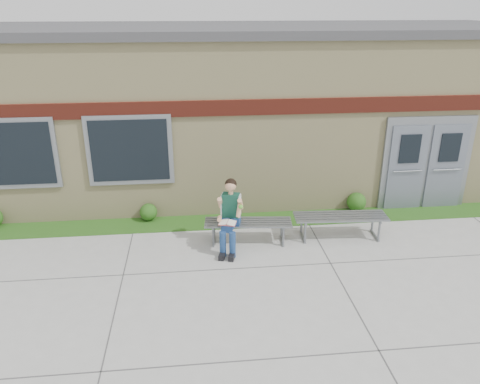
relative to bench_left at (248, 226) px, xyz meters
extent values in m
plane|color=#9E9E99|center=(0.50, -1.57, -0.37)|extent=(80.00, 80.00, 0.00)
cube|color=#244813|center=(0.50, 1.03, -0.36)|extent=(16.00, 0.80, 0.02)
cube|color=beige|center=(0.50, 4.43, 1.63)|extent=(16.00, 6.00, 4.00)
cube|color=#3F3F42|center=(0.50, 4.43, 3.73)|extent=(16.20, 6.20, 0.20)
cube|color=maroon|center=(0.50, 1.40, 2.23)|extent=(16.00, 0.06, 0.35)
cube|color=slate|center=(-5.00, 1.39, 1.33)|extent=(1.90, 0.08, 1.60)
cube|color=black|center=(-5.00, 1.35, 1.33)|extent=(1.70, 0.04, 1.40)
cube|color=slate|center=(-2.50, 1.39, 1.33)|extent=(1.90, 0.08, 1.60)
cube|color=black|center=(-2.50, 1.35, 1.33)|extent=(1.70, 0.04, 1.40)
cube|color=slate|center=(4.50, 1.39, 0.78)|extent=(2.20, 0.08, 2.30)
cube|color=slate|center=(4.00, 1.34, 0.68)|extent=(0.92, 0.06, 2.10)
cube|color=slate|center=(5.00, 1.34, 0.68)|extent=(0.92, 0.06, 2.10)
cube|color=slate|center=(0.00, 0.00, 0.09)|extent=(1.87, 0.68, 0.04)
cube|color=slate|center=(-0.73, 0.00, -0.16)|extent=(0.09, 0.51, 0.42)
cube|color=slate|center=(0.73, 0.00, -0.16)|extent=(0.09, 0.51, 0.42)
cube|color=slate|center=(2.00, 0.00, 0.13)|extent=(2.02, 0.67, 0.04)
cube|color=slate|center=(1.21, 0.00, -0.14)|extent=(0.08, 0.55, 0.45)
cube|color=slate|center=(2.79, 0.00, -0.14)|extent=(0.08, 0.55, 0.45)
cube|color=navy|center=(-0.36, -0.05, 0.20)|extent=(0.43, 0.35, 0.17)
cube|color=#113E30|center=(-0.37, -0.07, 0.53)|extent=(0.39, 0.30, 0.50)
sphere|color=tan|center=(-0.37, -0.08, 0.97)|extent=(0.28, 0.28, 0.23)
sphere|color=black|center=(-0.37, -0.06, 0.99)|extent=(0.29, 0.29, 0.24)
cylinder|color=navy|center=(-0.53, -0.30, 0.22)|extent=(0.28, 0.48, 0.16)
cylinder|color=navy|center=(-0.34, -0.35, 0.22)|extent=(0.28, 0.48, 0.16)
cylinder|color=navy|center=(-0.58, -0.56, -0.09)|extent=(0.13, 0.13, 0.54)
cylinder|color=navy|center=(-0.39, -0.61, -0.09)|extent=(0.13, 0.13, 0.54)
cube|color=black|center=(-0.60, -0.63, -0.31)|extent=(0.18, 0.30, 0.11)
cube|color=black|center=(-0.41, -0.68, -0.31)|extent=(0.18, 0.30, 0.11)
cylinder|color=tan|center=(-0.59, -0.08, 0.60)|extent=(0.16, 0.26, 0.29)
cylinder|color=tan|center=(-0.19, -0.19, 0.60)|extent=(0.16, 0.26, 0.29)
cube|color=white|center=(-0.47, -0.45, 0.33)|extent=(0.39, 0.32, 0.02)
cube|color=#BD474C|center=(-0.47, -0.45, 0.31)|extent=(0.39, 0.33, 0.01)
sphere|color=#5DC033|center=(-0.19, -0.34, 0.61)|extent=(0.09, 0.09, 0.09)
sphere|color=#244813|center=(-2.19, 1.28, -0.15)|extent=(0.40, 0.40, 0.40)
sphere|color=#244813|center=(2.82, 1.28, -0.12)|extent=(0.46, 0.46, 0.46)
camera|label=1|loc=(-1.11, -8.82, 4.38)|focal=35.00mm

